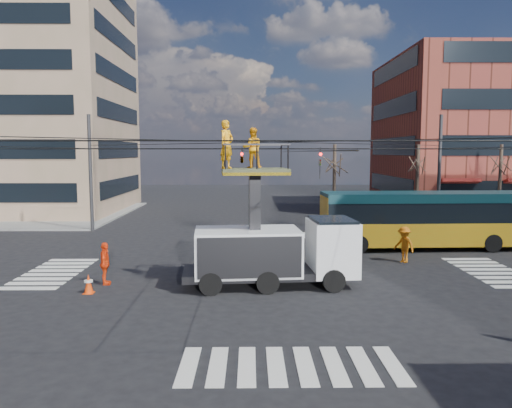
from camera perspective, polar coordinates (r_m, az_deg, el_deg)
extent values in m
plane|color=black|center=(22.97, 1.97, -7.80)|extent=(120.00, 120.00, 0.00)
cube|color=slate|center=(48.87, 26.18, -0.98)|extent=(18.00, 18.00, 0.12)
cube|color=slate|center=(47.98, -25.22, -1.06)|extent=(18.00, 18.00, 0.12)
cube|color=#8B7758|center=(51.70, -25.61, 16.04)|extent=(18.00, 16.00, 30.00)
cube|color=black|center=(47.91, -15.10, 2.03)|extent=(0.12, 13.60, 1.50)
cube|color=black|center=(47.81, -15.21, 6.02)|extent=(0.12, 13.60, 1.50)
cube|color=black|center=(47.94, -15.32, 10.01)|extent=(0.12, 13.60, 1.50)
cube|color=black|center=(48.30, -15.43, 13.95)|extent=(0.12, 13.60, 1.50)
cube|color=black|center=(48.88, -15.55, 17.82)|extent=(0.12, 13.60, 1.50)
cube|color=black|center=(49.68, -15.66, 21.58)|extent=(0.12, 13.60, 1.50)
cube|color=brown|center=(51.72, 26.03, 7.09)|extent=(20.00, 16.00, 14.00)
cube|color=black|center=(48.18, 15.08, 2.19)|extent=(0.12, 13.60, 1.58)
cube|color=black|center=(48.08, 15.19, 6.36)|extent=(0.12, 13.60, 1.57)
cube|color=black|center=(48.25, 15.31, 10.51)|extent=(0.12, 13.60, 1.57)
cube|color=black|center=(48.66, 15.43, 14.62)|extent=(0.12, 13.60, 1.57)
cylinder|color=#2D2D30|center=(36.70, 20.20, 3.33)|extent=(0.24, 0.24, 8.00)
cylinder|color=#2D2D30|center=(36.03, -18.39, 3.35)|extent=(0.24, 0.24, 8.00)
cylinder|color=black|center=(34.30, 1.10, 6.37)|extent=(24.00, 0.03, 0.03)
cylinder|color=black|center=(24.84, -26.99, 5.87)|extent=(0.03, 24.00, 0.03)
cylinder|color=black|center=(10.34, 5.11, 7.22)|extent=(24.00, 0.03, 0.03)
cylinder|color=black|center=(22.31, 2.03, 7.08)|extent=(24.02, 24.02, 0.03)
cylinder|color=black|center=(22.31, 2.03, 7.08)|extent=(24.02, 24.02, 0.03)
cylinder|color=black|center=(21.11, 2.18, 6.33)|extent=(24.00, 0.03, 0.03)
cylinder|color=black|center=(23.51, 1.89, 6.30)|extent=(24.00, 0.03, 0.03)
cylinder|color=black|center=(22.29, -1.08, 6.06)|extent=(0.03, 24.00, 0.03)
cylinder|color=black|center=(22.40, 5.11, 6.04)|extent=(0.03, 24.00, 0.03)
imported|color=black|center=(25.53, 7.34, 5.11)|extent=(0.16, 0.20, 1.00)
imported|color=black|center=(27.29, -1.63, 5.73)|extent=(0.26, 1.24, 0.50)
cylinder|color=#382B21|center=(36.37, 8.92, 2.02)|extent=(0.24, 0.24, 6.00)
cylinder|color=#382B21|center=(37.83, 17.93, 1.96)|extent=(0.24, 0.24, 6.00)
cylinder|color=#382B21|center=(40.14, 26.08, 1.85)|extent=(0.24, 0.24, 6.00)
cube|color=black|center=(20.62, 1.53, -7.83)|extent=(7.15, 2.75, 0.30)
cube|color=white|center=(20.86, 8.68, -4.92)|extent=(1.98, 2.53, 2.20)
cube|color=black|center=(20.73, 8.71, -2.75)|extent=(1.78, 2.42, 0.80)
cube|color=white|center=(20.34, -0.99, -5.42)|extent=(4.38, 2.82, 1.80)
cylinder|color=black|center=(19.97, 8.86, -8.65)|extent=(0.92, 0.42, 0.90)
cylinder|color=black|center=(22.14, 7.41, -7.17)|extent=(0.92, 0.42, 0.90)
cylinder|color=black|center=(19.51, 1.34, -8.93)|extent=(0.92, 0.42, 0.90)
cylinder|color=black|center=(21.73, 0.65, -7.37)|extent=(0.92, 0.42, 0.90)
cylinder|color=black|center=(19.40, -5.21, -9.04)|extent=(0.92, 0.42, 0.90)
cylinder|color=black|center=(21.63, -5.21, -7.46)|extent=(0.92, 0.42, 0.90)
cube|color=black|center=(20.10, -0.15, -0.86)|extent=(0.48, 0.48, 3.35)
cube|color=#3E472A|center=(19.97, -0.15, 3.92)|extent=(2.76, 2.30, 0.12)
cube|color=yellow|center=(19.98, -0.15, 3.58)|extent=(2.76, 2.30, 0.12)
imported|color=orange|center=(19.59, -3.38, 6.80)|extent=(0.78, 0.82, 1.88)
imported|color=orange|center=(20.41, -0.42, 6.42)|extent=(0.82, 0.66, 1.63)
cube|color=orange|center=(29.80, 18.58, -3.05)|extent=(11.45, 2.98, 1.30)
cube|color=black|center=(29.64, 18.65, -0.76)|extent=(11.45, 2.93, 1.10)
cube|color=#0C2E36|center=(29.57, 18.71, 0.78)|extent=(11.45, 2.98, 0.50)
cube|color=orange|center=(28.18, 7.96, -1.96)|extent=(0.33, 2.48, 2.80)
cube|color=black|center=(28.36, 7.83, -4.27)|extent=(0.24, 2.60, 0.30)
cube|color=gold|center=(28.06, 8.20, 0.57)|extent=(0.15, 1.60, 0.35)
cylinder|color=black|center=(27.56, 11.67, -4.53)|extent=(1.01, 0.33, 1.00)
cylinder|color=black|center=(29.82, 10.56, -3.71)|extent=(1.01, 0.33, 1.00)
cylinder|color=black|center=(30.23, 25.42, -4.06)|extent=(1.01, 0.33, 1.00)
cylinder|color=black|center=(32.30, 23.46, -3.36)|extent=(1.01, 0.33, 1.00)
cone|color=#EB3D09|center=(20.62, -18.59, -8.63)|extent=(0.36, 0.36, 0.76)
imported|color=#F43C0F|center=(21.61, -16.88, -6.53)|extent=(0.61, 1.10, 1.77)
imported|color=orange|center=(25.83, 16.57, -4.47)|extent=(1.19, 1.33, 1.79)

